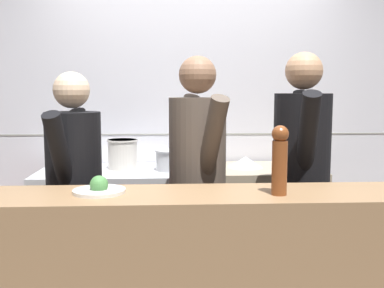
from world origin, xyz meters
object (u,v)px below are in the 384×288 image
(mixing_bowl_steel, at_px, (246,162))
(braising_pot, at_px, (172,159))
(chef_head_cook, at_px, (75,192))
(sauce_pot, at_px, (123,153))
(chef_line, at_px, (301,176))
(stock_pot, at_px, (67,157))
(plated_dish_main, at_px, (99,189))
(pepper_mill, at_px, (280,159))
(chef_sous, at_px, (197,181))
(oven_range, at_px, (118,227))

(mixing_bowl_steel, bearing_deg, braising_pot, -174.79)
(chef_head_cook, bearing_deg, sauce_pot, 84.45)
(mixing_bowl_steel, xyz_separation_m, chef_line, (0.24, -0.69, 0.02))
(braising_pot, xyz_separation_m, mixing_bowl_steel, (0.58, 0.05, -0.03))
(sauce_pot, bearing_deg, stock_pot, -168.60)
(chef_line, bearing_deg, plated_dish_main, -145.04)
(mixing_bowl_steel, distance_m, pepper_mill, 1.39)
(pepper_mill, distance_m, chef_head_cook, 1.28)
(sauce_pot, bearing_deg, plated_dish_main, -89.25)
(mixing_bowl_steel, bearing_deg, chef_head_cook, -146.66)
(sauce_pot, xyz_separation_m, pepper_mill, (0.89, -1.40, 0.16))
(plated_dish_main, bearing_deg, mixing_bowl_steel, 53.48)
(stock_pot, xyz_separation_m, chef_sous, (0.95, -0.68, -0.06))
(oven_range, relative_size, pepper_mill, 3.52)
(chef_head_cook, distance_m, chef_line, 1.42)
(plated_dish_main, relative_size, chef_line, 0.15)
(plated_dish_main, xyz_separation_m, chef_line, (1.18, 0.59, -0.06))
(sauce_pot, xyz_separation_m, plated_dish_main, (0.02, -1.31, 0.01))
(pepper_mill, height_order, chef_head_cook, chef_head_cook)
(braising_pot, distance_m, mixing_bowl_steel, 0.58)
(stock_pot, height_order, sauce_pot, sauce_pot)
(stock_pot, height_order, pepper_mill, pepper_mill)
(mixing_bowl_steel, height_order, chef_sous, chef_sous)
(stock_pot, height_order, chef_line, chef_line)
(stock_pot, distance_m, chef_head_cook, 0.76)
(stock_pot, height_order, chef_head_cook, chef_head_cook)
(sauce_pot, bearing_deg, mixing_bowl_steel, -2.00)
(stock_pot, relative_size, chef_sous, 0.16)
(oven_range, height_order, pepper_mill, pepper_mill)
(oven_range, height_order, plated_dish_main, plated_dish_main)
(mixing_bowl_steel, bearing_deg, chef_line, -71.11)
(mixing_bowl_steel, height_order, plated_dish_main, plated_dish_main)
(oven_range, distance_m, pepper_mill, 1.79)
(mixing_bowl_steel, relative_size, chef_line, 0.16)
(chef_line, bearing_deg, chef_head_cook, -168.16)
(pepper_mill, xyz_separation_m, chef_sous, (-0.35, 0.63, -0.23))
(braising_pot, bearing_deg, sauce_pot, 167.48)
(stock_pot, relative_size, sauce_pot, 1.16)
(oven_range, height_order, stock_pot, stock_pot)
(chef_head_cook, bearing_deg, pepper_mill, -19.28)
(sauce_pot, xyz_separation_m, chef_sous, (0.54, -0.77, -0.07))
(mixing_bowl_steel, bearing_deg, chef_sous, -120.26)
(sauce_pot, distance_m, braising_pot, 0.40)
(oven_range, relative_size, braising_pot, 4.45)
(pepper_mill, xyz_separation_m, chef_line, (0.31, 0.67, -0.22))
(braising_pot, relative_size, plated_dish_main, 1.03)
(sauce_pot, relative_size, plated_dish_main, 0.93)
(chef_sous, bearing_deg, plated_dish_main, -152.25)
(stock_pot, distance_m, braising_pot, 0.80)
(oven_range, relative_size, plated_dish_main, 4.58)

